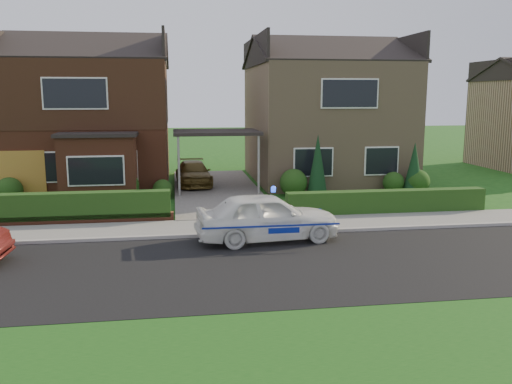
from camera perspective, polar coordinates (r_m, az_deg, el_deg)
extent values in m
plane|color=#164813|center=(14.04, -0.55, -7.84)|extent=(120.00, 120.00, 0.00)
cube|color=black|center=(14.04, -0.55, -7.84)|extent=(60.00, 6.00, 0.02)
cube|color=#9E9993|center=(16.93, -2.00, -4.47)|extent=(60.00, 0.16, 0.12)
cube|color=slate|center=(17.94, -2.39, -3.66)|extent=(60.00, 2.00, 0.10)
cube|color=#164813|center=(9.48, 3.88, -17.11)|extent=(60.00, 4.00, 0.01)
cube|color=#666059|center=(24.66, -4.13, 0.17)|extent=(3.80, 12.00, 0.12)
cube|color=brown|center=(27.54, -16.92, 6.75)|extent=(7.20, 8.00, 5.80)
cube|color=white|center=(24.03, -21.83, 2.43)|extent=(1.80, 0.08, 1.30)
cube|color=white|center=(23.50, -14.29, 2.68)|extent=(1.60, 0.08, 1.30)
cube|color=white|center=(23.53, -18.51, 9.82)|extent=(2.60, 0.08, 1.30)
cube|color=black|center=(27.50, -17.08, 9.77)|extent=(7.26, 8.06, 2.90)
cube|color=brown|center=(22.92, -16.24, 2.28)|extent=(3.00, 1.40, 2.70)
cube|color=black|center=(22.78, -16.41, 5.82)|extent=(3.20, 1.60, 0.14)
cube|color=#A08262|center=(28.31, 7.18, 7.20)|extent=(7.20, 8.00, 5.80)
cube|color=white|center=(24.16, 6.05, 3.14)|extent=(1.80, 0.08, 1.30)
cube|color=white|center=(25.15, 13.07, 3.21)|extent=(1.60, 0.08, 1.30)
cube|color=white|center=(24.43, 9.84, 10.18)|extent=(2.60, 0.08, 1.30)
cube|color=black|center=(24.35, -4.21, 6.30)|extent=(3.80, 3.00, 0.14)
cylinder|color=gray|center=(23.01, -8.12, 2.62)|extent=(0.10, 0.10, 2.70)
cylinder|color=gray|center=(23.29, 0.28, 2.81)|extent=(0.10, 0.10, 2.70)
cube|color=olive|center=(24.27, -23.77, 1.53)|extent=(2.20, 0.10, 2.10)
cube|color=brown|center=(19.39, -20.12, -2.84)|extent=(7.70, 0.25, 0.36)
cube|color=#123310|center=(19.57, -20.00, -3.26)|extent=(7.50, 0.55, 0.90)
cube|color=#123310|center=(20.55, 13.52, -2.30)|extent=(7.50, 0.55, 0.80)
sphere|color=#123310|center=(23.97, -24.54, 0.14)|extent=(1.08, 1.08, 1.08)
sphere|color=#123310|center=(22.92, -13.83, 0.65)|extent=(1.32, 1.32, 1.32)
sphere|color=#123310|center=(23.16, -9.80, 0.29)|extent=(0.84, 0.84, 0.84)
sphere|color=#123310|center=(23.48, 3.97, 1.00)|extent=(1.20, 1.20, 1.20)
sphere|color=#123310|center=(24.99, 14.27, 0.98)|extent=(0.96, 0.96, 0.96)
sphere|color=#123310|center=(25.11, 16.64, 1.05)|extent=(1.08, 1.08, 1.08)
cone|color=black|center=(23.42, 6.49, 2.66)|extent=(0.90, 0.90, 2.60)
cone|color=black|center=(24.95, 16.29, 2.32)|extent=(0.90, 0.90, 2.20)
imported|color=white|center=(16.26, 1.16, -2.66)|extent=(2.15, 4.42, 1.46)
sphere|color=#193FF2|center=(16.13, 1.92, 0.16)|extent=(0.17, 0.17, 0.17)
cube|color=navy|center=(15.44, 1.70, -3.58)|extent=(3.93, 0.02, 0.05)
cube|color=navy|center=(17.10, 0.67, -2.22)|extent=(3.93, 0.01, 0.05)
ellipsoid|color=black|center=(15.94, -3.02, -1.88)|extent=(0.22, 0.17, 0.21)
sphere|color=white|center=(15.89, -2.95, -1.96)|extent=(0.11, 0.11, 0.11)
sphere|color=black|center=(15.90, -2.95, -1.40)|extent=(0.13, 0.13, 0.13)
cone|color=black|center=(15.89, -3.11, -1.17)|extent=(0.04, 0.04, 0.05)
cone|color=black|center=(15.90, -2.79, -1.16)|extent=(0.04, 0.04, 0.05)
imported|color=brown|center=(25.87, -6.60, 1.97)|extent=(1.74, 3.87, 1.10)
imported|color=gray|center=(22.95, -18.83, -0.41)|extent=(0.41, 0.33, 0.67)
imported|color=gray|center=(21.07, -10.60, -0.85)|extent=(0.49, 0.43, 0.74)
imported|color=gray|center=(20.35, -10.22, -1.31)|extent=(0.41, 0.41, 0.69)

